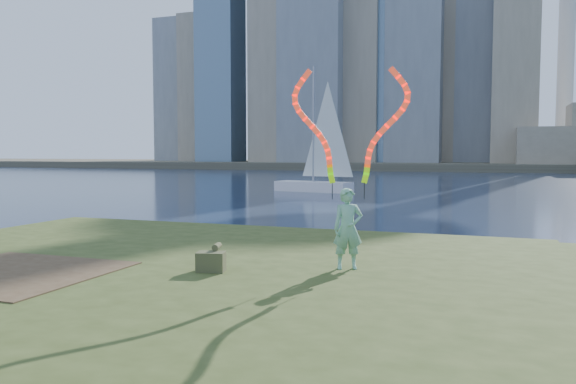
% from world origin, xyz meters
% --- Properties ---
extents(ground, '(320.00, 320.00, 0.00)m').
position_xyz_m(ground, '(0.00, 0.00, 0.00)').
color(ground, '#1A2842').
rests_on(ground, ground).
extents(grassy_knoll, '(20.00, 18.00, 0.80)m').
position_xyz_m(grassy_knoll, '(0.00, -2.30, 0.34)').
color(grassy_knoll, '#344217').
rests_on(grassy_knoll, ground).
extents(dirt_patch, '(3.20, 3.00, 0.02)m').
position_xyz_m(dirt_patch, '(-2.20, -3.20, 0.81)').
color(dirt_patch, '#47331E').
rests_on(dirt_patch, grassy_knoll).
extents(far_shore, '(320.00, 40.00, 1.20)m').
position_xyz_m(far_shore, '(0.00, 95.00, 0.60)').
color(far_shore, '#484334').
rests_on(far_shore, ground).
extents(woman_with_ribbons, '(1.81, 0.82, 3.84)m').
position_xyz_m(woman_with_ribbons, '(3.11, -0.87, 2.26)').
color(woman_with_ribbons, '#17784A').
rests_on(woman_with_ribbons, grassy_knoll).
extents(canvas_bag, '(0.54, 0.61, 0.45)m').
position_xyz_m(canvas_bag, '(0.95, -1.90, 0.99)').
color(canvas_bag, '#424A26').
rests_on(canvas_bag, grassy_knoll).
extents(sailboat, '(6.11, 2.92, 9.16)m').
position_xyz_m(sailboat, '(-6.36, 28.77, 1.58)').
color(sailboat, white).
rests_on(sailboat, ground).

